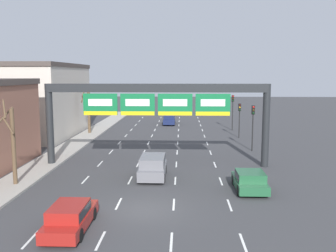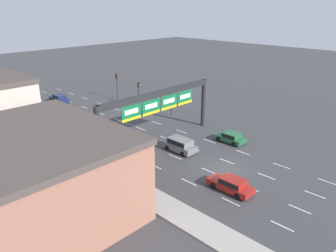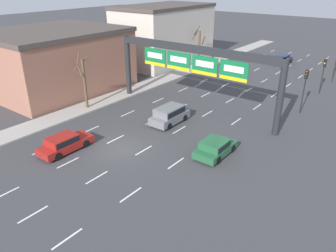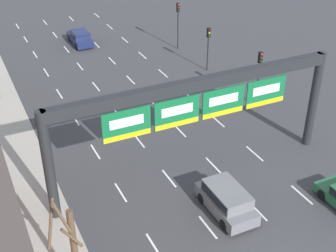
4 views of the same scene
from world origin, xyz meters
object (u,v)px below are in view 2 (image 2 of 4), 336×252
object	(u,v)px
car_navy	(59,98)
traffic_light_mid_block	(139,89)
tree_bare_second	(132,159)
traffic_light_far_end	(117,81)
tree_bare_closest	(25,109)
car_green	(231,137)
sign_gantry	(159,103)
suv_grey	(180,144)
car_red	(231,184)
traffic_light_near_gantry	(172,96)

from	to	relation	value
car_navy	traffic_light_mid_block	size ratio (longest dim) A/B	1.05
traffic_light_mid_block	tree_bare_second	xyz separation A→B (m)	(-18.55, -20.50, 0.08)
traffic_light_mid_block	traffic_light_far_end	size ratio (longest dim) A/B	0.86
tree_bare_second	tree_bare_closest	bearing A→B (deg)	91.13
car_green	car_navy	distance (m)	33.56
traffic_light_far_end	tree_bare_closest	xyz separation A→B (m)	(-19.02, -3.89, -0.32)
sign_gantry	tree_bare_second	xyz separation A→B (m)	(-9.49, -6.12, -2.23)
car_green	suv_grey	bearing A→B (deg)	157.04
sign_gantry	car_navy	world-z (taller)	sign_gantry
sign_gantry	traffic_light_far_end	xyz separation A→B (m)	(9.08, 20.65, -1.86)
suv_grey	traffic_light_far_end	bearing A→B (deg)	69.49
traffic_light_far_end	tree_bare_second	xyz separation A→B (m)	(-18.57, -26.77, -0.37)
traffic_light_mid_block	tree_bare_closest	distance (m)	19.15
car_red	car_green	xyz separation A→B (m)	(10.01, 6.85, -0.03)
car_navy	suv_grey	xyz separation A→B (m)	(-0.21, -30.09, 0.12)
sign_gantry	traffic_light_far_end	size ratio (longest dim) A/B	3.85
car_navy	tree_bare_closest	size ratio (longest dim) A/B	0.73
suv_grey	traffic_light_mid_block	xyz separation A→B (m)	(9.12, 18.13, 2.09)
car_navy	tree_bare_closest	bearing A→B (deg)	-136.51
car_green	tree_bare_closest	size ratio (longest dim) A/B	0.66
car_red	car_navy	xyz separation A→B (m)	(3.53, 39.78, 0.06)
sign_gantry	suv_grey	xyz separation A→B (m)	(-0.05, -3.75, -4.40)
tree_bare_closest	suv_grey	bearing A→B (deg)	-64.26
car_red	tree_bare_second	xyz separation A→B (m)	(-6.11, 7.32, 2.35)
car_green	traffic_light_mid_block	world-z (taller)	traffic_light_mid_block
car_navy	tree_bare_closest	distance (m)	14.11
suv_grey	car_green	bearing A→B (deg)	-22.96
car_navy	traffic_light_far_end	size ratio (longest dim) A/B	0.91
sign_gantry	car_navy	distance (m)	26.73
car_green	tree_bare_closest	distance (m)	28.74
car_red	suv_grey	bearing A→B (deg)	71.06
sign_gantry	traffic_light_far_end	distance (m)	22.63
car_navy	traffic_light_mid_block	distance (m)	15.08
suv_grey	traffic_light_far_end	xyz separation A→B (m)	(9.13, 24.40, 2.54)
sign_gantry	car_red	size ratio (longest dim) A/B	4.15
sign_gantry	traffic_light_far_end	bearing A→B (deg)	66.27
traffic_light_mid_block	car_green	bearing A→B (deg)	-96.60
tree_bare_closest	car_navy	bearing A→B (deg)	43.49
traffic_light_far_end	car_red	bearing A→B (deg)	-110.07
car_navy	traffic_light_near_gantry	world-z (taller)	traffic_light_near_gantry
car_green	traffic_light_near_gantry	bearing A→B (deg)	78.91
car_green	sign_gantry	bearing A→B (deg)	135.24
car_green	car_navy	world-z (taller)	car_navy
traffic_light_mid_block	tree_bare_closest	bearing A→B (deg)	172.85
traffic_light_far_end	tree_bare_closest	size ratio (longest dim) A/B	0.81
car_red	traffic_light_mid_block	bearing A→B (deg)	65.90
car_red	car_navy	world-z (taller)	car_navy
traffic_light_mid_block	tree_bare_second	world-z (taller)	tree_bare_second
suv_grey	traffic_light_mid_block	size ratio (longest dim) A/B	1.00
traffic_light_near_gantry	tree_bare_closest	bearing A→B (deg)	151.95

